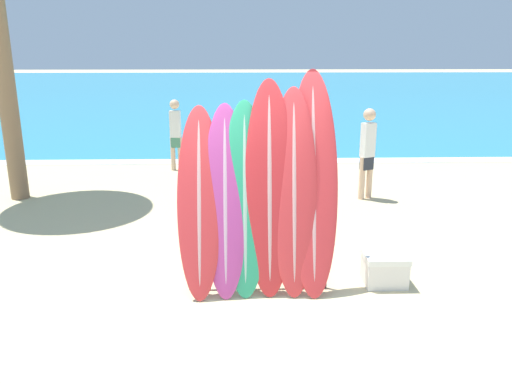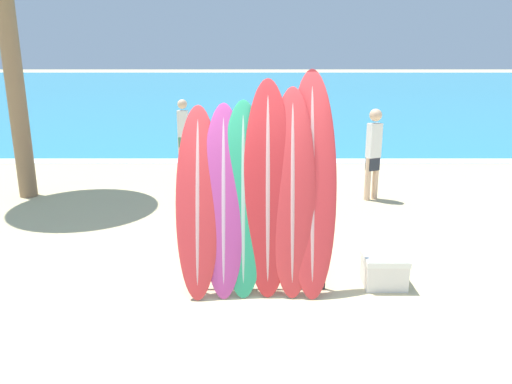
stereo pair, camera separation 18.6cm
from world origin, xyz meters
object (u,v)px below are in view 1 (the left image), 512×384
at_px(surfboard_rack, 258,249).
at_px(surfboard_slot_4, 294,193).
at_px(person_mid_beach, 261,158).
at_px(surfboard_slot_3, 269,189).
at_px(person_near_water, 280,164).
at_px(surfboard_slot_5, 314,184).
at_px(surfboard_slot_2, 245,200).
at_px(surfboard_slot_1, 225,201).
at_px(person_far_left, 176,132).
at_px(surfboard_slot_0, 199,203).
at_px(cooler_box, 385,269).
at_px(person_far_right, 367,150).

height_order(surfboard_rack, surfboard_slot_4, surfboard_slot_4).
distance_m(surfboard_rack, person_mid_beach, 3.58).
bearing_deg(surfboard_slot_3, person_near_water, 82.78).
height_order(surfboard_slot_3, surfboard_slot_4, surfboard_slot_3).
bearing_deg(surfboard_slot_4, person_near_water, 89.27).
bearing_deg(surfboard_rack, surfboard_slot_5, 6.20).
distance_m(surfboard_slot_2, surfboard_slot_3, 0.30).
distance_m(surfboard_slot_1, surfboard_slot_3, 0.52).
bearing_deg(surfboard_slot_5, surfboard_slot_3, -175.24).
height_order(surfboard_slot_5, person_mid_beach, surfboard_slot_5).
bearing_deg(person_far_left, person_near_water, -54.37).
bearing_deg(surfboard_slot_0, surfboard_slot_5, 2.87).
xyz_separation_m(surfboard_slot_1, surfboard_slot_4, (0.78, 0.01, 0.09)).
bearing_deg(cooler_box, surfboard_slot_1, -177.85).
distance_m(surfboard_slot_1, cooler_box, 2.10).
bearing_deg(person_near_water, surfboard_rack, -164.51).
height_order(surfboard_slot_5, person_far_left, surfboard_slot_5).
height_order(person_near_water, person_far_left, person_near_water).
distance_m(surfboard_slot_3, surfboard_slot_5, 0.51).
height_order(surfboard_slot_0, surfboard_slot_3, surfboard_slot_3).
distance_m(person_near_water, person_far_left, 4.38).
xyz_separation_m(surfboard_slot_2, surfboard_slot_3, (0.28, 0.01, 0.12)).
distance_m(surfboard_slot_1, person_far_right, 4.55).
distance_m(surfboard_rack, person_near_water, 2.55).
distance_m(surfboard_slot_0, person_far_left, 6.37).
height_order(surfboard_slot_4, person_far_right, surfboard_slot_4).
bearing_deg(surfboard_slot_0, surfboard_slot_1, 0.97).
bearing_deg(cooler_box, surfboard_slot_5, -179.29).
distance_m(person_near_water, person_mid_beach, 1.13).
bearing_deg(surfboard_slot_0, surfboard_rack, -0.32).
bearing_deg(person_mid_beach, surfboard_slot_2, -14.86).
bearing_deg(person_far_right, surfboard_slot_1, -149.70).
xyz_separation_m(surfboard_slot_2, cooler_box, (1.68, 0.07, -0.91)).
height_order(person_far_left, cooler_box, person_far_left).
bearing_deg(cooler_box, surfboard_slot_2, -177.78).
distance_m(surfboard_rack, cooler_box, 1.57).
bearing_deg(surfboard_slot_0, surfboard_slot_3, 1.67).
bearing_deg(person_far_left, surfboard_slot_5, -63.11).
xyz_separation_m(surfboard_rack, cooler_box, (1.53, 0.08, -0.31)).
relative_size(surfboard_slot_2, person_far_left, 1.32).
distance_m(surfboard_slot_3, person_far_left, 6.53).
relative_size(surfboard_rack, person_far_left, 0.98).
xyz_separation_m(person_near_water, cooler_box, (1.09, -2.39, -0.78)).
distance_m(surfboard_rack, surfboard_slot_3, 0.73).
relative_size(surfboard_slot_4, person_far_right, 1.37).
xyz_separation_m(surfboard_slot_0, surfboard_slot_2, (0.51, 0.01, 0.03)).
bearing_deg(cooler_box, surfboard_slot_0, -178.01).
distance_m(surfboard_slot_1, person_mid_beach, 3.60).
distance_m(surfboard_slot_4, surfboard_slot_5, 0.25).
height_order(surfboard_slot_0, person_near_water, surfboard_slot_0).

